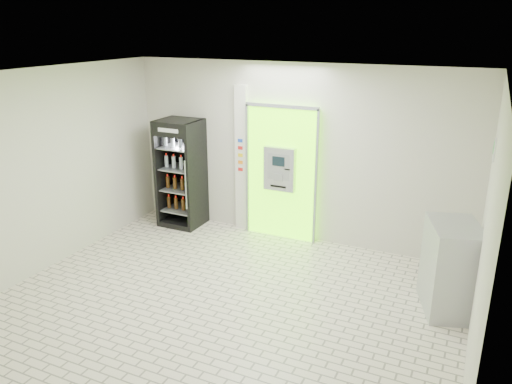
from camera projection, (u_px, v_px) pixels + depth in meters
The scene contains 7 objects.
ground at pixel (227, 303), 6.73m from camera, with size 6.00×6.00×0.00m, color beige.
room_shell at pixel (224, 172), 6.14m from camera, with size 6.00×6.00×6.00m.
atm_assembly at pixel (282, 172), 8.51m from camera, with size 1.30×0.24×2.33m.
pillar at pixel (242, 159), 8.81m from camera, with size 0.22×0.11×2.60m.
beverage_cooler at pixel (182, 175), 9.12m from camera, with size 0.74×0.70×1.97m.
steel_cabinet at pixel (451, 268), 6.41m from camera, with size 0.85×1.03×1.19m.
exit_sign at pixel (494, 150), 6.06m from camera, with size 0.02×0.22×0.26m.
Camera 1 is at (2.85, -5.18, 3.58)m, focal length 35.00 mm.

